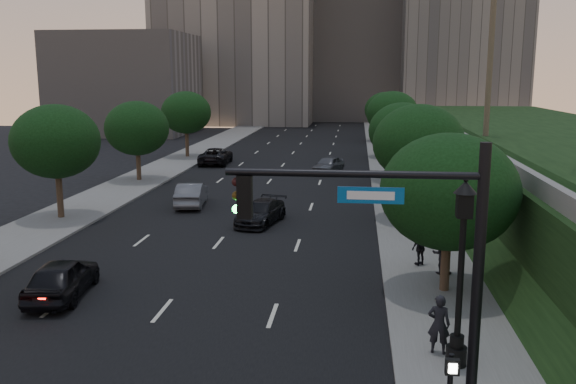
# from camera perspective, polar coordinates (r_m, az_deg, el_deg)

# --- Properties ---
(ground) EXTENTS (160.00, 160.00, 0.00)m
(ground) POSITION_cam_1_polar(r_m,az_deg,el_deg) (18.47, -16.66, -16.44)
(ground) COLOR black
(ground) RESTS_ON ground
(road_surface) EXTENTS (16.00, 140.00, 0.02)m
(road_surface) POSITION_cam_1_polar(r_m,az_deg,el_deg) (46.27, -2.11, 0.56)
(road_surface) COLOR black
(road_surface) RESTS_ON ground
(sidewalk_right) EXTENTS (4.50, 140.00, 0.15)m
(sidewalk_right) POSITION_cam_1_polar(r_m,az_deg,el_deg) (45.88, 10.66, 0.37)
(sidewalk_right) COLOR slate
(sidewalk_right) RESTS_ON ground
(sidewalk_left) EXTENTS (4.50, 140.00, 0.15)m
(sidewalk_left) POSITION_cam_1_polar(r_m,az_deg,el_deg) (48.83, -14.09, 0.86)
(sidewalk_left) COLOR slate
(sidewalk_left) RESTS_ON ground
(parapet_wall) EXTENTS (0.35, 90.00, 0.70)m
(parapet_wall) POSITION_cam_1_polar(r_m,az_deg,el_deg) (43.70, 15.31, 5.31)
(parapet_wall) COLOR slate
(parapet_wall) RESTS_ON embankment
(office_block_left) EXTENTS (26.00, 20.00, 32.00)m
(office_block_left) POSITION_cam_1_polar(r_m,az_deg,el_deg) (109.27, -4.69, 14.93)
(office_block_left) COLOR gray
(office_block_left) RESTS_ON ground
(office_block_mid) EXTENTS (22.00, 18.00, 26.00)m
(office_block_mid) POSITION_cam_1_polar(r_m,az_deg,el_deg) (117.09, 6.23, 13.17)
(office_block_mid) COLOR gray
(office_block_mid) RESTS_ON ground
(office_block_right) EXTENTS (20.00, 22.00, 36.00)m
(office_block_right) POSITION_cam_1_polar(r_m,az_deg,el_deg) (112.73, 15.80, 15.47)
(office_block_right) COLOR slate
(office_block_right) RESTS_ON ground
(office_block_filler) EXTENTS (18.00, 16.00, 14.00)m
(office_block_filler) POSITION_cam_1_polar(r_m,az_deg,el_deg) (91.12, -14.86, 9.75)
(office_block_filler) COLOR gray
(office_block_filler) RESTS_ON ground
(tree_right_a) EXTENTS (5.20, 5.20, 6.24)m
(tree_right_a) POSITION_cam_1_polar(r_m,az_deg,el_deg) (23.66, 14.83, 0.03)
(tree_right_a) COLOR #38281C
(tree_right_a) RESTS_ON ground
(tree_right_b) EXTENTS (5.20, 5.20, 6.74)m
(tree_right_b) POSITION_cam_1_polar(r_m,az_deg,el_deg) (35.38, 12.12, 4.48)
(tree_right_b) COLOR #38281C
(tree_right_b) RESTS_ON ground
(tree_right_c) EXTENTS (5.20, 5.20, 6.24)m
(tree_right_c) POSITION_cam_1_polar(r_m,az_deg,el_deg) (48.32, 10.63, 5.62)
(tree_right_c) COLOR #38281C
(tree_right_c) RESTS_ON ground
(tree_right_d) EXTENTS (5.20, 5.20, 6.74)m
(tree_right_d) POSITION_cam_1_polar(r_m,az_deg,el_deg) (62.21, 9.75, 7.26)
(tree_right_d) COLOR #38281C
(tree_right_d) RESTS_ON ground
(tree_right_e) EXTENTS (5.20, 5.20, 6.24)m
(tree_right_e) POSITION_cam_1_polar(r_m,az_deg,el_deg) (77.20, 9.13, 7.60)
(tree_right_e) COLOR #38281C
(tree_right_e) RESTS_ON ground
(tree_left_b) EXTENTS (5.00, 5.00, 6.71)m
(tree_left_b) POSITION_cam_1_polar(r_m,az_deg,el_deg) (37.36, -20.90, 4.43)
(tree_left_b) COLOR #38281C
(tree_left_b) RESTS_ON ground
(tree_left_c) EXTENTS (5.00, 5.00, 6.34)m
(tree_left_c) POSITION_cam_1_polar(r_m,az_deg,el_deg) (49.25, -13.96, 5.80)
(tree_left_c) COLOR #38281C
(tree_left_c) RESTS_ON ground
(tree_left_d) EXTENTS (5.00, 5.00, 6.71)m
(tree_left_d) POSITION_cam_1_polar(r_m,az_deg,el_deg) (62.50, -9.52, 7.34)
(tree_left_d) COLOR #38281C
(tree_left_d) RESTS_ON ground
(traffic_signal_mast) EXTENTS (5.68, 0.56, 7.00)m
(traffic_signal_mast) POSITION_cam_1_polar(r_m,az_deg,el_deg) (13.63, 12.66, -9.43)
(traffic_signal_mast) COLOR black
(traffic_signal_mast) RESTS_ON ground
(street_lamp) EXTENTS (0.64, 0.64, 5.62)m
(street_lamp) POSITION_cam_1_polar(r_m,az_deg,el_deg) (17.89, 15.81, -8.13)
(street_lamp) COLOR black
(street_lamp) RESTS_ON ground
(sedan_near_left) EXTENTS (2.34, 4.68, 1.53)m
(sedan_near_left) POSITION_cam_1_polar(r_m,az_deg,el_deg) (24.87, -20.39, -7.53)
(sedan_near_left) COLOR black
(sedan_near_left) RESTS_ON ground
(sedan_mid_left) EXTENTS (2.22, 4.82, 1.53)m
(sedan_mid_left) POSITION_cam_1_polar(r_m,az_deg,el_deg) (39.67, -9.03, -0.21)
(sedan_mid_left) COLOR #5B5C62
(sedan_mid_left) RESTS_ON ground
(sedan_far_left) EXTENTS (2.79, 5.67, 1.55)m
(sedan_far_left) POSITION_cam_1_polar(r_m,az_deg,el_deg) (58.01, -6.76, 3.37)
(sedan_far_left) COLOR black
(sedan_far_left) RESTS_ON ground
(sedan_near_right) EXTENTS (2.79, 4.82, 1.31)m
(sedan_near_right) POSITION_cam_1_polar(r_m,az_deg,el_deg) (34.54, -2.55, -1.93)
(sedan_near_right) COLOR black
(sedan_near_right) RESTS_ON ground
(sedan_far_right) EXTENTS (3.02, 4.60, 1.46)m
(sedan_far_right) POSITION_cam_1_polar(r_m,az_deg,el_deg) (52.36, 3.79, 2.56)
(sedan_far_right) COLOR #525459
(sedan_far_right) RESTS_ON ground
(pedestrian_a) EXTENTS (0.74, 0.56, 1.82)m
(pedestrian_a) POSITION_cam_1_polar(r_m,az_deg,el_deg) (19.05, 13.94, -11.90)
(pedestrian_a) COLOR black
(pedestrian_a) RESTS_ON sidewalk_right
(pedestrian_b) EXTENTS (0.87, 0.70, 1.71)m
(pedestrian_b) POSITION_cam_1_polar(r_m,az_deg,el_deg) (26.29, 14.24, -5.63)
(pedestrian_b) COLOR black
(pedestrian_b) RESTS_ON sidewalk_right
(pedestrian_c) EXTENTS (0.97, 0.83, 1.55)m
(pedestrian_c) POSITION_cam_1_polar(r_m,az_deg,el_deg) (27.27, 12.30, -5.11)
(pedestrian_c) COLOR black
(pedestrian_c) RESTS_ON sidewalk_right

